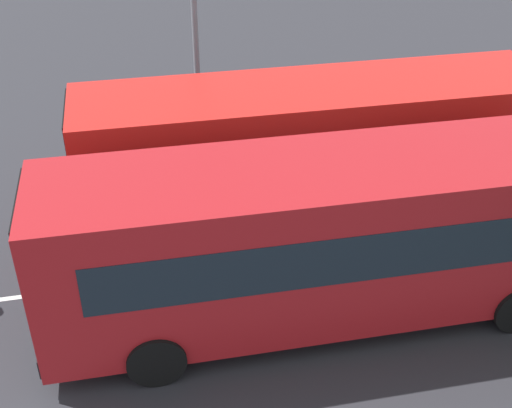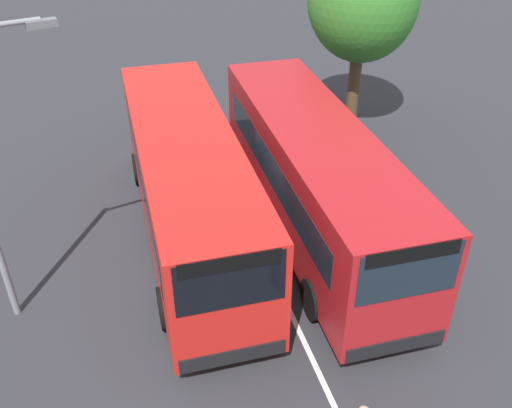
% 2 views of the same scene
% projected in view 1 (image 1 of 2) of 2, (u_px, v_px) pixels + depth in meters
% --- Properties ---
extents(ground_plane, '(64.67, 64.67, 0.00)m').
position_uv_depth(ground_plane, '(314.00, 258.00, 14.04)').
color(ground_plane, '#2B2B30').
extents(bus_far_left, '(10.28, 3.98, 3.13)m').
position_uv_depth(bus_far_left, '(312.00, 147.00, 14.54)').
color(bus_far_left, red).
rests_on(bus_far_left, ground).
extents(bus_center_left, '(10.28, 4.01, 3.13)m').
position_uv_depth(bus_center_left, '(329.00, 236.00, 11.73)').
color(bus_center_left, '#AD191E').
rests_on(bus_center_left, ground).
extents(street_lamp, '(0.36, 2.20, 6.55)m').
position_uv_depth(street_lamp, '(197.00, 1.00, 16.59)').
color(street_lamp, gray).
rests_on(street_lamp, ground).
extents(lane_stripe_outer_left, '(12.57, 2.09, 0.01)m').
position_uv_depth(lane_stripe_outer_left, '(314.00, 258.00, 14.04)').
color(lane_stripe_outer_left, silver).
rests_on(lane_stripe_outer_left, ground).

